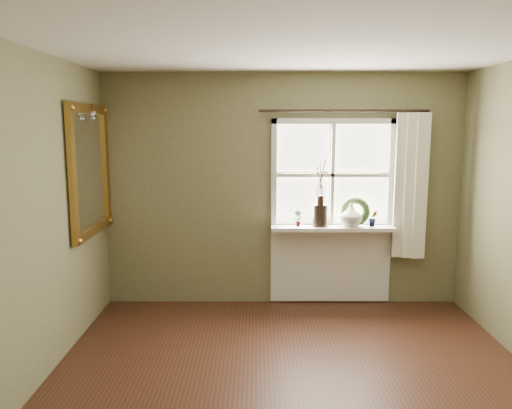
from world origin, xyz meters
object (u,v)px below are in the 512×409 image
Objects in this scene: dark_jug at (320,215)px; wreath at (355,215)px; gilt_mirror at (90,170)px; cream_vase at (351,215)px.

dark_jug is 0.76× the size of wreath.
wreath is 0.25× the size of gilt_mirror.
dark_jug is at bearing 180.00° from cream_vase.
dark_jug is 0.96× the size of cream_vase.
cream_vase is 0.19× the size of gilt_mirror.
cream_vase is at bearing -123.49° from wreath.
cream_vase is 2.80m from gilt_mirror.
wreath reaches higher than cream_vase.
gilt_mirror reaches higher than cream_vase.
dark_jug is 0.34m from cream_vase.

